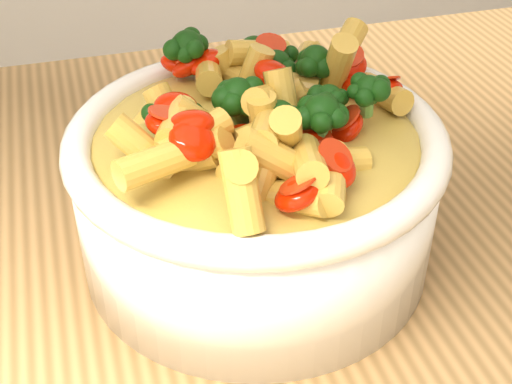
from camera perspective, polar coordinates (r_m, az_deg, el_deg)
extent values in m
cube|color=#B3834C|center=(0.55, 4.34, -6.81)|extent=(1.20, 0.80, 0.04)
cylinder|color=white|center=(0.51, 0.00, -0.46)|extent=(0.25, 0.25, 0.10)
ellipsoid|color=white|center=(0.53, 0.00, -3.17)|extent=(0.23, 0.23, 0.04)
torus|color=white|center=(0.48, 0.00, 4.34)|extent=(0.26, 0.26, 0.02)
ellipsoid|color=#E0C94C|center=(0.48, 0.00, 4.34)|extent=(0.22, 0.22, 0.03)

